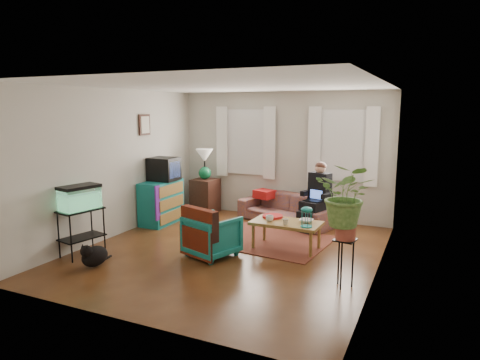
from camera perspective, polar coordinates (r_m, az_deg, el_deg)
The scene contains 31 objects.
floor at distance 6.94m, azimuth -1.40°, elevation -9.50°, with size 4.50×5.00×0.01m, color #4F2B14.
ceiling at distance 6.57m, azimuth -1.49°, elevation 12.48°, with size 4.50×5.00×0.01m, color white.
wall_back at distance 8.92m, azimuth 5.65°, elevation 3.30°, with size 4.50×0.01×2.60m, color silver.
wall_front at distance 4.55m, azimuth -15.43°, elevation -3.01°, with size 4.50×0.01×2.60m, color silver.
wall_left at distance 7.87m, azimuth -16.33°, elevation 2.13°, with size 0.01×5.00×2.60m, color silver.
wall_right at distance 6.00m, azimuth 18.24°, elevation -0.18°, with size 0.01×5.00×2.60m, color silver.
window_left at distance 9.17m, azimuth 0.88°, elevation 5.08°, with size 1.08×0.04×1.38m, color white.
window_right at distance 8.56m, azimuth 13.59°, elevation 4.49°, with size 1.08×0.04×1.38m, color white.
curtains_left at distance 9.10m, azimuth 0.68°, elevation 5.04°, with size 1.36×0.06×1.50m, color white.
curtains_right at distance 8.48m, azimuth 13.48°, elevation 4.45°, with size 1.36×0.06×1.50m, color white.
picture_frame at distance 8.46m, azimuth -12.56°, elevation 7.19°, with size 0.04×0.32×0.40m, color #3D2616.
area_rug at distance 7.50m, azimuth 3.74°, elevation -7.97°, with size 2.00×1.60×0.01m, color brown.
sofa at distance 8.57m, azimuth 6.18°, elevation -3.19°, with size 1.95×0.77×0.76m, color brown.
seated_person at distance 8.14m, azimuth 10.20°, elevation -2.53°, with size 0.49×0.60×1.16m, color black, non-canonical shape.
side_table at distance 9.42m, azimuth -4.68°, elevation -2.10°, with size 0.50×0.50×0.74m, color #3F2517.
table_lamp at distance 9.31m, azimuth -4.73°, elevation 2.02°, with size 0.38×0.38×0.67m, color white, non-canonical shape.
dresser at distance 8.63m, azimuth -10.45°, elevation -2.91°, with size 0.47×0.95×0.85m, color #126E71.
crt_tv at distance 8.58m, azimuth -10.12°, elevation 1.46°, with size 0.52×0.47×0.45m, color black.
aquarium_stand at distance 7.09m, azimuth -20.33°, elevation -6.58°, with size 0.37×0.66×0.73m, color black.
aquarium at distance 6.96m, azimuth -20.60°, elevation -2.15°, with size 0.33×0.60×0.39m, color #7FD899.
black_cat at distance 6.59m, azimuth -18.81°, elevation -9.32°, with size 0.29×0.45×0.38m, color black.
armchair at distance 6.66m, azimuth -3.73°, elevation -7.12°, with size 0.69×0.65×0.71m, color navy.
serape_throw at distance 6.44m, azimuth -5.55°, elevation -6.35°, with size 0.71×0.16×0.59m, color #9E0A0A.
coffee_table at distance 7.03m, azimuth 6.17°, elevation -7.34°, with size 1.10×0.60×0.46m, color brown.
cup_a at distance 6.95m, azimuth 3.97°, elevation -5.12°, with size 0.12×0.12×0.10m, color white.
cup_b at distance 6.77m, azimuth 6.08°, elevation -5.56°, with size 0.10×0.10×0.09m, color beige.
bowl at distance 6.96m, azimuth 8.83°, elevation -5.39°, with size 0.22×0.22×0.05m, color white.
snack_tray at distance 7.20m, azimuth 4.36°, elevation -4.85°, with size 0.34×0.34×0.04m, color #B21414.
birdcage at distance 6.67m, azimuth 8.87°, elevation -4.86°, with size 0.18×0.18×0.32m, color #115B6B, non-canonical shape.
plant_stand at distance 5.69m, azimuth 13.72°, elevation -10.72°, with size 0.27×0.27×0.64m, color black.
potted_plant at distance 5.48m, azimuth 14.03°, elevation -3.28°, with size 0.72×0.63×0.81m, color #599947.
Camera 1 is at (2.89, -5.89, 2.26)m, focal length 32.00 mm.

